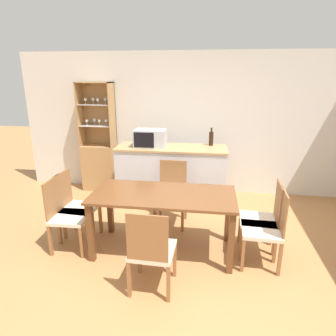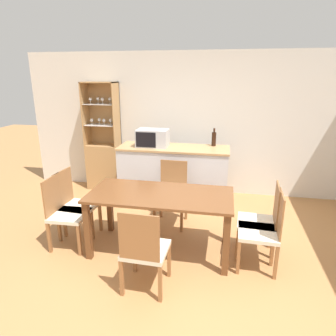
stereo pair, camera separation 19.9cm
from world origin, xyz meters
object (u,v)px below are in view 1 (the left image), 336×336
object	(u,v)px
dining_chair_side_right_far	(263,219)
microwave	(150,138)
dining_table	(163,202)
dining_chair_head_far	(171,194)
dining_chair_side_left_far	(75,207)
wine_bottle	(211,138)
dining_chair_side_right_near	(266,229)
dining_chair_head_near	(151,250)
dining_chair_side_left_near	(67,215)
display_cabinet	(100,158)

from	to	relation	value
dining_chair_side_right_far	microwave	size ratio (longest dim) A/B	1.83
dining_table	dining_chair_head_far	world-z (taller)	dining_chair_head_far
dining_chair_side_left_far	wine_bottle	xyz separation A→B (m)	(1.76, 1.52, 0.67)
dining_chair_side_left_far	dining_chair_side_right_near	bearing A→B (deg)	87.96
dining_chair_side_right_near	dining_chair_side_left_far	distance (m)	2.44
dining_table	dining_chair_head_near	world-z (taller)	dining_chair_head_near
dining_table	dining_chair_side_left_far	world-z (taller)	dining_chair_side_left_far
dining_chair_side_left_near	dining_chair_side_left_far	distance (m)	0.25
dining_chair_side_left_near	wine_bottle	xyz separation A→B (m)	(1.76, 1.78, 0.67)
dining_chair_side_right_near	dining_table	bearing A→B (deg)	86.32
dining_chair_side_right_near	microwave	bearing A→B (deg)	49.11
dining_chair_side_left_near	wine_bottle	world-z (taller)	wine_bottle
display_cabinet	dining_table	bearing A→B (deg)	-51.81
dining_chair_side_right_near	dining_chair_side_left_far	xyz separation A→B (m)	(-2.42, 0.25, 0.00)
dining_chair_side_right_near	dining_chair_head_near	bearing A→B (deg)	119.56
dining_chair_side_left_far	microwave	size ratio (longest dim) A/B	1.83
display_cabinet	dining_chair_side_left_near	world-z (taller)	display_cabinet
dining_chair_head_near	wine_bottle	world-z (taller)	wine_bottle
dining_chair_head_near	dining_chair_side_right_far	distance (m)	1.49
display_cabinet	dining_chair_side_right_near	world-z (taller)	display_cabinet
dining_chair_head_far	wine_bottle	xyz separation A→B (m)	(0.55, 0.90, 0.67)
dining_chair_side_left_near	wine_bottle	size ratio (longest dim) A/B	3.14
dining_chair_side_right_far	wine_bottle	bearing A→B (deg)	27.03
dining_chair_side_left_far	display_cabinet	bearing A→B (deg)	-165.58
dining_chair_side_right_near	dining_chair_head_near	xyz separation A→B (m)	(-1.21, -0.63, 0.00)
dining_chair_head_near	dining_chair_side_right_far	bearing A→B (deg)	37.56
display_cabinet	dining_chair_side_left_near	size ratio (longest dim) A/B	2.17
dining_chair_side_left_near	dining_chair_head_far	distance (m)	1.50
dining_chair_side_left_near	dining_chair_head_far	bearing A→B (deg)	124.21
display_cabinet	wine_bottle	size ratio (longest dim) A/B	6.81
dining_chair_side_right_near	dining_chair_side_right_far	xyz separation A→B (m)	(-0.00, 0.25, 0.00)
microwave	dining_chair_side_right_near	bearing A→B (deg)	-43.13
dining_chair_head_near	wine_bottle	bearing A→B (deg)	78.90
dining_chair_side_right_near	dining_chair_side_left_near	bearing A→B (deg)	92.23
microwave	display_cabinet	bearing A→B (deg)	153.55
dining_chair_side_left_near	microwave	xyz separation A→B (m)	(0.77, 1.55, 0.69)
dining_chair_side_left_far	microwave	bearing A→B (deg)	153.17
dining_chair_head_far	wine_bottle	size ratio (longest dim) A/B	3.14
dining_chair_head_near	dining_chair_side_left_near	distance (m)	1.36
dining_chair_head_far	wine_bottle	world-z (taller)	wine_bottle
display_cabinet	dining_chair_side_right_near	bearing A→B (deg)	-37.23
dining_chair_side_right_near	dining_chair_side_right_far	distance (m)	0.25
dining_chair_side_right_far	microwave	xyz separation A→B (m)	(-1.65, 1.30, 0.69)
dining_chair_side_left_near	dining_chair_side_left_far	bearing A→B (deg)	178.30
dining_table	dining_chair_head_near	bearing A→B (deg)	-90.12
dining_chair_side_left_near	dining_chair_side_left_far	xyz separation A→B (m)	(0.00, 0.25, 0.00)
microwave	wine_bottle	world-z (taller)	wine_bottle
display_cabinet	microwave	xyz separation A→B (m)	(1.11, -0.55, 0.54)
wine_bottle	dining_chair_side_left_near	bearing A→B (deg)	-134.76
dining_chair_side_left_near	dining_chair_head_far	xyz separation A→B (m)	(1.21, 0.88, 0.00)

